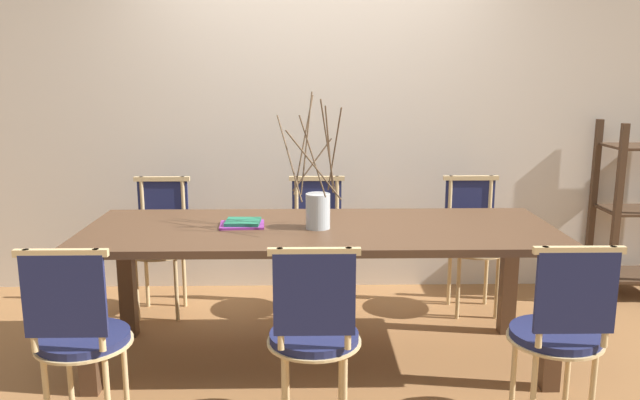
% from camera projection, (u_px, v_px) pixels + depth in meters
% --- Properties ---
extents(ground_plane, '(16.00, 16.00, 0.00)m').
position_uv_depth(ground_plane, '(320.00, 359.00, 3.55)').
color(ground_plane, olive).
extents(wall_rear, '(12.00, 0.06, 3.20)m').
position_uv_depth(wall_rear, '(317.00, 72.00, 4.49)').
color(wall_rear, beige).
rests_on(wall_rear, ground_plane).
extents(dining_table, '(2.55, 0.92, 0.78)m').
position_uv_depth(dining_table, '(320.00, 244.00, 3.41)').
color(dining_table, '#4C3321').
rests_on(dining_table, ground_plane).
extents(chair_near_leftend, '(0.42, 0.42, 0.91)m').
position_uv_depth(chair_near_leftend, '(79.00, 332.00, 2.68)').
color(chair_near_leftend, '#1E234C').
rests_on(chair_near_leftend, ground_plane).
extents(chair_near_left, '(0.42, 0.42, 0.91)m').
position_uv_depth(chair_near_left, '(314.00, 331.00, 2.70)').
color(chair_near_left, '#1E234C').
rests_on(chair_near_left, ground_plane).
extents(chair_near_center, '(0.42, 0.42, 0.91)m').
position_uv_depth(chair_near_center, '(560.00, 329.00, 2.72)').
color(chair_near_center, '#1E234C').
rests_on(chair_near_center, ground_plane).
extents(chair_far_leftend, '(0.42, 0.42, 0.91)m').
position_uv_depth(chair_far_leftend, '(161.00, 240.00, 4.17)').
color(chair_far_leftend, '#1E234C').
rests_on(chair_far_leftend, ground_plane).
extents(chair_far_left, '(0.42, 0.42, 0.91)m').
position_uv_depth(chair_far_left, '(317.00, 239.00, 4.19)').
color(chair_far_left, '#1E234C').
rests_on(chair_far_left, ground_plane).
extents(chair_far_center, '(0.42, 0.42, 0.91)m').
position_uv_depth(chair_far_center, '(473.00, 238.00, 4.21)').
color(chair_far_center, '#1E234C').
rests_on(chair_far_center, ground_plane).
extents(vase_centerpiece, '(0.34, 0.36, 0.73)m').
position_uv_depth(vase_centerpiece, '(318.00, 207.00, 3.34)').
color(vase_centerpiece, '#B2BCC1').
rests_on(vase_centerpiece, dining_table).
extents(book_stack, '(0.25, 0.20, 0.03)m').
position_uv_depth(book_stack, '(243.00, 223.00, 3.41)').
color(book_stack, '#842D8C').
rests_on(book_stack, dining_table).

